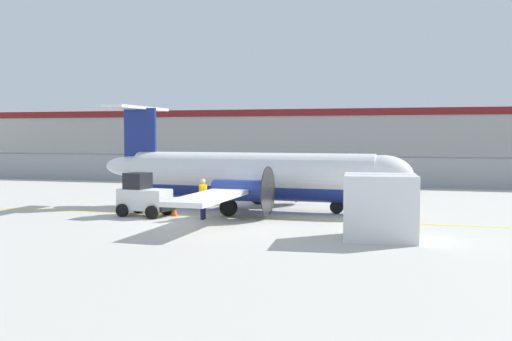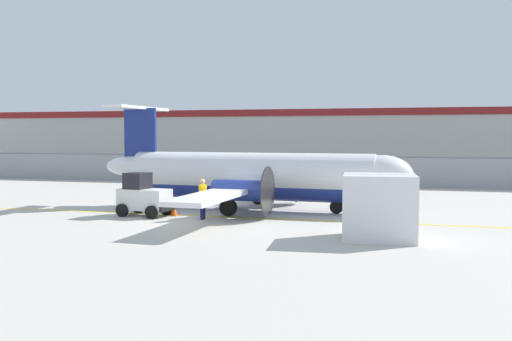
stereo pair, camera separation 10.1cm
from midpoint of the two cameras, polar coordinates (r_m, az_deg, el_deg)
The scene contains 15 objects.
ground_plane at distance 24.61m, azimuth -3.02°, elevation -4.66°, with size 140.00×140.00×0.01m.
perimeter_fence at distance 39.97m, azimuth 3.94°, elevation 0.13°, with size 98.00×0.10×2.10m.
parking_lot_strip at distance 51.36m, azimuth 6.31°, elevation -0.29°, with size 98.00×17.00×0.12m.
background_building at distance 69.58m, azimuth 8.53°, elevation 3.34°, with size 91.00×8.10×6.50m.
commuter_airplane at distance 26.59m, azimuth -0.09°, elevation -0.57°, with size 15.12×16.06×4.92m.
baggage_tug at distance 25.28m, azimuth -11.28°, elevation -2.56°, with size 2.47×1.67×1.88m.
ground_crew_worker at distance 23.89m, azimuth -5.44°, elevation -2.62°, with size 0.35×0.54×1.70m.
cargo_container at distance 19.69m, azimuth 12.17°, elevation -3.59°, with size 2.54×2.16×2.20m.
traffic_cone_near_left at distance 27.71m, azimuth 8.74°, elevation -3.12°, with size 0.36×0.36×0.64m.
traffic_cone_near_right at distance 25.21m, azimuth -8.33°, elevation -3.78°, with size 0.36×0.36×0.64m.
traffic_cone_far_left at distance 20.59m, azimuth 14.11°, elevation -5.52°, with size 0.36×0.36×0.64m.
parked_car_0 at distance 52.07m, azimuth -7.49°, elevation 0.67°, with size 4.32×2.26×1.58m.
parked_car_1 at distance 53.82m, azimuth 0.88°, elevation 0.80°, with size 4.33×2.27×1.58m.
parked_car_2 at distance 50.76m, azimuth 10.34°, elevation 0.57°, with size 4.33×2.27×1.58m.
parked_car_3 at distance 47.90m, azimuth 20.78°, elevation 0.21°, with size 4.23×2.07×1.58m.
Camera 1 is at (7.33, -21.22, 3.54)m, focal length 40.00 mm.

